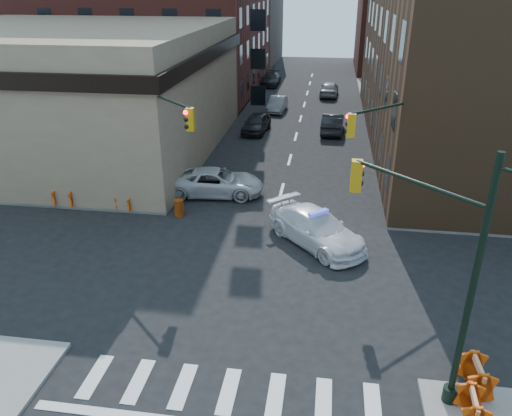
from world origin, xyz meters
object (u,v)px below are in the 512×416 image
(barrel_bank, at_px, (179,208))
(pedestrian_b, at_px, (74,171))
(police_car, at_px, (316,228))
(parked_car_wfar, at_px, (277,104))
(parked_car_wnear, at_px, (256,123))
(barricade_se_a, at_px, (476,376))
(parked_car_enear, at_px, (333,123))
(barricade_nw_a, at_px, (125,203))
(barrel_road, at_px, (291,213))
(pedestrian_a, at_px, (124,186))
(pickup, at_px, (216,182))

(barrel_bank, bearing_deg, pedestrian_b, 157.98)
(police_car, distance_m, parked_car_wfar, 27.55)
(parked_car_wnear, xyz_separation_m, barricade_se_a, (11.14, -28.53, -0.13))
(police_car, bearing_deg, parked_car_enear, 45.43)
(parked_car_wfar, height_order, barricade_se_a, parked_car_wfar)
(barricade_se_a, xyz_separation_m, barricade_nw_a, (-16.10, 11.40, -0.11))
(barrel_road, relative_size, barricade_nw_a, 1.04)
(police_car, xyz_separation_m, pedestrian_b, (-15.23, 5.20, 0.30))
(pedestrian_a, xyz_separation_m, barricade_nw_a, (0.59, -1.47, -0.40))
(barricade_nw_a, bearing_deg, parked_car_wfar, 87.24)
(pedestrian_b, xyz_separation_m, barrel_bank, (7.61, -3.08, -0.66))
(parked_car_enear, height_order, pedestrian_b, pedestrian_b)
(pickup, relative_size, parked_car_wfar, 1.32)
(barrel_road, bearing_deg, barricade_nw_a, 179.56)
(pedestrian_a, xyz_separation_m, barrel_bank, (3.76, -1.57, -0.48))
(parked_car_wnear, distance_m, barrel_bank, 17.33)
(barrel_bank, relative_size, barricade_nw_a, 0.89)
(pedestrian_a, bearing_deg, barrel_bank, -24.86)
(pickup, height_order, barricade_se_a, pickup)
(barrel_bank, height_order, barricade_nw_a, barricade_nw_a)
(pedestrian_a, bearing_deg, barrel_road, -10.94)
(barricade_se_a, bearing_deg, parked_car_wfar, 13.77)
(parked_car_wfar, relative_size, pedestrian_a, 2.74)
(parked_car_enear, height_order, barricade_nw_a, parked_car_enear)
(pedestrian_b, height_order, barrel_road, pedestrian_b)
(pickup, bearing_deg, barrel_bank, 152.92)
(barrel_bank, bearing_deg, barricade_nw_a, 178.19)
(pickup, distance_m, parked_car_enear, 16.36)
(parked_car_wnear, relative_size, barrel_road, 4.19)
(parked_car_enear, bearing_deg, parked_car_wfar, -48.52)
(parked_car_wnear, distance_m, barricade_nw_a, 17.84)
(parked_car_wfar, distance_m, barricade_se_a, 37.69)
(pickup, xyz_separation_m, parked_car_wnear, (0.44, 13.96, -0.01))
(pickup, relative_size, barrel_bank, 6.07)
(pedestrian_a, relative_size, pedestrian_b, 0.81)
(pickup, distance_m, barrel_bank, 3.56)
(barrel_road, xyz_separation_m, barrel_bank, (-6.22, -0.03, -0.08))
(barrel_bank, bearing_deg, parked_car_wnear, 84.08)
(parked_car_wfar, bearing_deg, barricade_nw_a, -99.97)
(barricade_nw_a, bearing_deg, barrel_bank, 8.82)
(pickup, bearing_deg, pedestrian_b, 86.60)
(parked_car_wnear, xyz_separation_m, parked_car_wfar, (0.97, 7.76, -0.07))
(parked_car_wfar, bearing_deg, pedestrian_a, -102.12)
(parked_car_wfar, bearing_deg, barrel_road, -78.68)
(pedestrian_b, relative_size, barricade_nw_a, 1.84)
(police_car, xyz_separation_m, pickup, (-6.27, 5.40, -0.03))
(barrel_road, bearing_deg, barrel_bank, -179.74)
(barrel_bank, bearing_deg, pedestrian_a, 157.27)
(barricade_se_a, relative_size, barricade_nw_a, 1.27)
(police_car, relative_size, barricade_se_a, 4.23)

